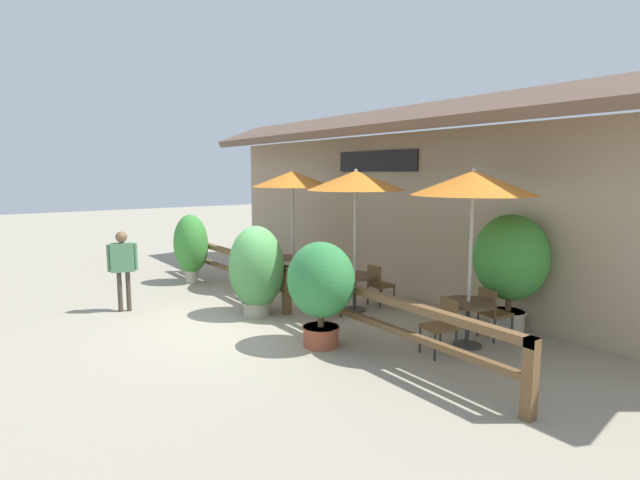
# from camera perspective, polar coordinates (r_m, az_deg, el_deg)

# --- Properties ---
(ground_plane) EXTENTS (60.00, 60.00, 0.00)m
(ground_plane) POSITION_cam_1_polar(r_m,az_deg,el_deg) (9.37, -9.35, -9.40)
(ground_plane) COLOR #9E937F
(building_facade) EXTENTS (14.28, 1.49, 4.23)m
(building_facade) POSITION_cam_1_polar(r_m,az_deg,el_deg) (11.38, 9.31, 4.73)
(building_facade) COLOR tan
(building_facade) RESTS_ON ground
(patio_railing) EXTENTS (10.40, 0.14, 0.95)m
(patio_railing) POSITION_cam_1_polar(r_m,az_deg,el_deg) (9.69, -3.85, -4.49)
(patio_railing) COLOR brown
(patio_railing) RESTS_ON ground
(patio_umbrella_near) EXTENTS (1.92, 1.92, 2.81)m
(patio_umbrella_near) POSITION_cam_1_polar(r_m,az_deg,el_deg) (11.85, -3.17, 6.95)
(patio_umbrella_near) COLOR #B7B2A8
(patio_umbrella_near) RESTS_ON ground
(dining_table_near) EXTENTS (0.82, 0.82, 0.73)m
(dining_table_near) POSITION_cam_1_polar(r_m,az_deg,el_deg) (12.05, -3.10, -2.62)
(dining_table_near) COLOR #4C3826
(dining_table_near) RESTS_ON ground
(chair_near_streetside) EXTENTS (0.47, 0.47, 0.85)m
(chair_near_streetside) POSITION_cam_1_polar(r_m,az_deg,el_deg) (11.72, -5.71, -3.44)
(chair_near_streetside) COLOR brown
(chair_near_streetside) RESTS_ON ground
(chair_near_wallside) EXTENTS (0.43, 0.43, 0.85)m
(chair_near_wallside) POSITION_cam_1_polar(r_m,az_deg,el_deg) (12.36, -0.36, -2.82)
(chair_near_wallside) COLOR brown
(chair_near_wallside) RESTS_ON ground
(patio_umbrella_middle) EXTENTS (1.92, 1.92, 2.81)m
(patio_umbrella_middle) POSITION_cam_1_polar(r_m,az_deg,el_deg) (9.75, 4.09, 6.76)
(patio_umbrella_middle) COLOR #B7B2A8
(patio_umbrella_middle) RESTS_ON ground
(dining_table_middle) EXTENTS (0.82, 0.82, 0.73)m
(dining_table_middle) POSITION_cam_1_polar(r_m,az_deg,el_deg) (9.99, 3.98, -4.81)
(dining_table_middle) COLOR #4C3826
(dining_table_middle) RESTS_ON ground
(chair_middle_streetside) EXTENTS (0.47, 0.47, 0.85)m
(chair_middle_streetside) POSITION_cam_1_polar(r_m,az_deg,el_deg) (9.62, 1.19, -5.89)
(chair_middle_streetside) COLOR brown
(chair_middle_streetside) RESTS_ON ground
(chair_middle_wallside) EXTENTS (0.43, 0.43, 0.85)m
(chair_middle_wallside) POSITION_cam_1_polar(r_m,az_deg,el_deg) (10.38, 6.72, -4.92)
(chair_middle_wallside) COLOR brown
(chair_middle_wallside) RESTS_ON ground
(patio_umbrella_far) EXTENTS (1.92, 1.92, 2.81)m
(patio_umbrella_far) POSITION_cam_1_polar(r_m,az_deg,el_deg) (8.01, 17.13, 6.21)
(patio_umbrella_far) COLOR #B7B2A8
(patio_umbrella_far) RESTS_ON ground
(dining_table_far) EXTENTS (0.82, 0.82, 0.73)m
(dining_table_far) POSITION_cam_1_polar(r_m,az_deg,el_deg) (8.30, 16.57, -7.75)
(dining_table_far) COLOR #4C3826
(dining_table_far) RESTS_ON ground
(chair_far_streetside) EXTENTS (0.50, 0.50, 0.85)m
(chair_far_streetside) POSITION_cam_1_polar(r_m,az_deg,el_deg) (7.87, 13.75, -9.26)
(chair_far_streetside) COLOR brown
(chair_far_streetside) RESTS_ON ground
(chair_far_wallside) EXTENTS (0.49, 0.49, 0.85)m
(chair_far_wallside) POSITION_cam_1_polar(r_m,az_deg,el_deg) (8.79, 19.10, -7.66)
(chair_far_wallside) COLOR brown
(chair_far_wallside) RESTS_ON ground
(potted_plant_broad_leaf) EXTENTS (1.14, 1.03, 1.68)m
(potted_plant_broad_leaf) POSITION_cam_1_polar(r_m,az_deg,el_deg) (7.86, 0.10, -5.04)
(potted_plant_broad_leaf) COLOR #9E4C33
(potted_plant_broad_leaf) RESTS_ON ground
(potted_plant_corner_fern) EXTENTS (1.16, 1.04, 1.73)m
(potted_plant_corner_fern) POSITION_cam_1_polar(r_m,az_deg,el_deg) (9.69, -7.27, -3.30)
(potted_plant_corner_fern) COLOR #B7AD99
(potted_plant_corner_fern) RESTS_ON ground
(potted_plant_tall_tropical) EXTENTS (0.92, 0.83, 1.71)m
(potted_plant_tall_tropical) POSITION_cam_1_polar(r_m,az_deg,el_deg) (12.81, -14.54, -0.56)
(potted_plant_tall_tropical) COLOR #B7AD99
(potted_plant_tall_tropical) RESTS_ON ground
(potted_plant_entrance_palm) EXTENTS (1.28, 1.15, 2.05)m
(potted_plant_entrance_palm) POSITION_cam_1_polar(r_m,az_deg,el_deg) (9.05, 20.94, -2.29)
(potted_plant_entrance_palm) COLOR #B7AD99
(potted_plant_entrance_palm) RESTS_ON ground
(pedestrian) EXTENTS (0.30, 0.55, 1.60)m
(pedestrian) POSITION_cam_1_polar(r_m,az_deg,el_deg) (10.54, -21.64, -2.18)
(pedestrian) COLOR #42382D
(pedestrian) RESTS_ON ground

